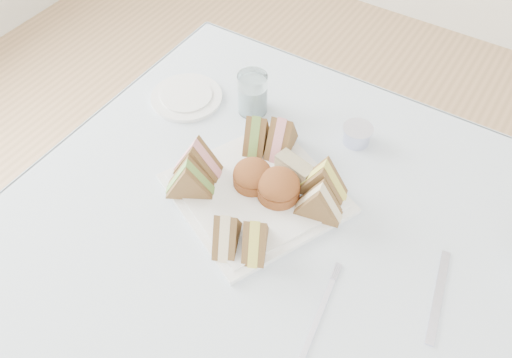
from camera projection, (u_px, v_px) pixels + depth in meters
The scene contains 19 objects.
table at pixel (266, 330), 1.28m from camera, with size 0.90×0.90×0.74m, color brown.
tablecloth at pixel (269, 242), 1.00m from camera, with size 1.02×1.02×0.01m, color white.
serving_plate at pixel (256, 194), 1.06m from camera, with size 0.29×0.29×0.01m, color white.
sandwich_fl_a at pixel (197, 157), 1.06m from camera, with size 0.10×0.05×0.09m, color olive, non-canonical shape.
sandwich_fl_b at pixel (189, 177), 1.02m from camera, with size 0.09×0.04×0.08m, color olive, non-canonical shape.
sandwich_fr_a at pixel (255, 234), 0.94m from camera, with size 0.09×0.04×0.08m, color olive, non-canonical shape.
sandwich_fr_b at pixel (226, 229), 0.95m from camera, with size 0.09×0.04×0.08m, color olive, non-canonical shape.
sandwich_bl_a at pixel (257, 131), 1.11m from camera, with size 0.09×0.04×0.08m, color olive, non-canonical shape.
sandwich_bl_b at pixel (282, 134), 1.10m from camera, with size 0.10×0.05×0.09m, color olive, non-canonical shape.
sandwich_br_a at pixel (319, 200), 0.99m from camera, with size 0.09×0.04×0.08m, color olive, non-canonical shape.
sandwich_br_b at pixel (323, 178), 1.02m from camera, with size 0.10×0.04×0.09m, color olive, non-canonical shape.
scone_left at pixel (252, 175), 1.05m from camera, with size 0.08×0.08×0.05m, color #98512C.
scone_right at pixel (279, 186), 1.03m from camera, with size 0.08×0.08×0.06m, color #98512C.
pastry_slice at pixel (295, 169), 1.07m from camera, with size 0.08×0.03×0.04m, color beige.
side_plate at pixel (187, 97), 1.25m from camera, with size 0.16×0.16×0.01m, color white.
water_glass at pixel (252, 93), 1.19m from camera, with size 0.07×0.07×0.10m, color white.
tea_strainer at pixel (357, 136), 1.15m from camera, with size 0.06×0.06×0.04m, color silver.
knife at pixel (438, 296), 0.92m from camera, with size 0.01×0.19×0.00m, color silver.
fork at pixel (316, 321), 0.89m from camera, with size 0.01×0.17×0.00m, color silver.
Camera 1 is at (0.28, -0.48, 1.58)m, focal length 38.00 mm.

